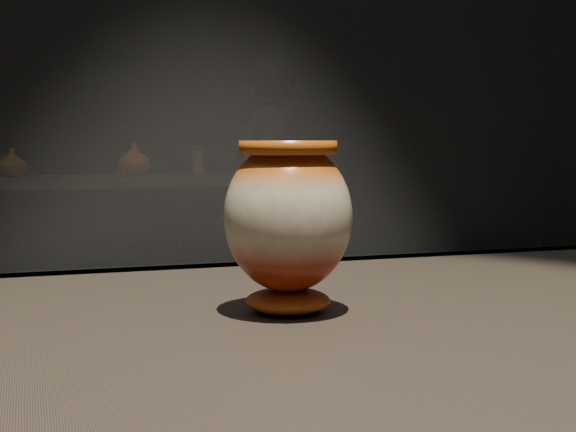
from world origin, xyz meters
name	(u,v)px	position (x,y,z in m)	size (l,w,h in m)	color
main_vase	(288,219)	(0.11, 0.06, 1.01)	(0.18, 0.18, 0.20)	maroon
back_shelf	(112,224)	(0.26, 3.62, 0.64)	(2.00, 0.60, 0.90)	black
back_vase_left	(12,163)	(-0.25, 3.59, 0.97)	(0.14, 0.14, 0.15)	brown
back_vase_mid	(134,159)	(0.38, 3.63, 0.99)	(0.17, 0.17, 0.18)	maroon
back_vase_right	(198,163)	(0.74, 3.65, 0.97)	(0.07, 0.07, 0.13)	brown
visitor	(267,186)	(1.23, 3.92, 0.81)	(0.59, 0.39, 1.62)	black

